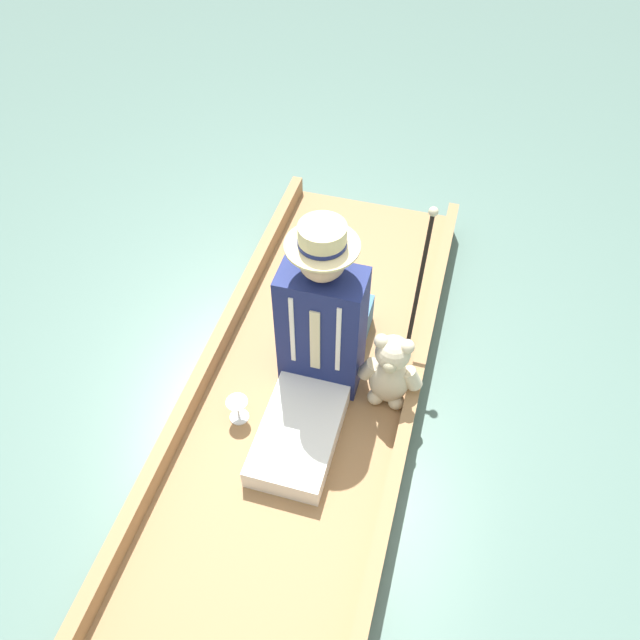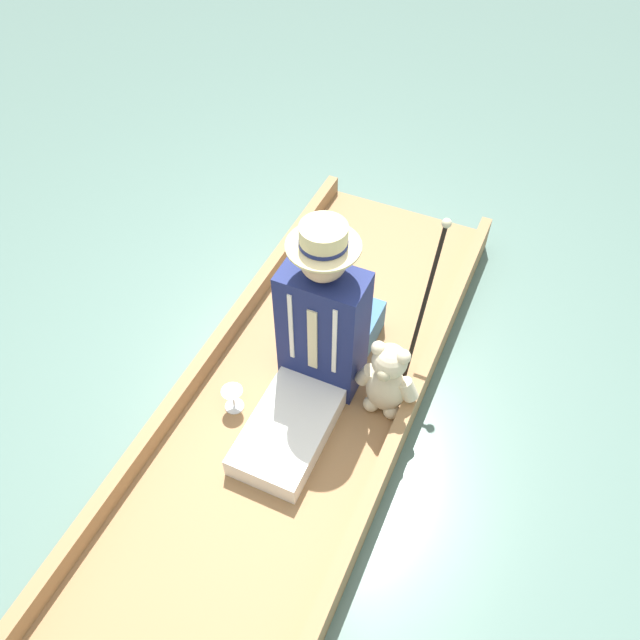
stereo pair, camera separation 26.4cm
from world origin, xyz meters
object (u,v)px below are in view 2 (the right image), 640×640
seated_person (315,344)px  walking_cane (427,296)px  wine_glass (233,395)px  teddy_bear (387,380)px

seated_person → walking_cane: (-0.37, -0.37, 0.11)m
wine_glass → seated_person: bearing=-140.9°
walking_cane → seated_person: bearing=44.7°
wine_glass → walking_cane: size_ratio=0.16×
seated_person → teddy_bear: seated_person is taller
seated_person → wine_glass: 0.46m
wine_glass → teddy_bear: bearing=-155.3°
teddy_bear → wine_glass: size_ratio=3.40×
teddy_bear → wine_glass: teddy_bear is taller
teddy_bear → walking_cane: 0.41m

